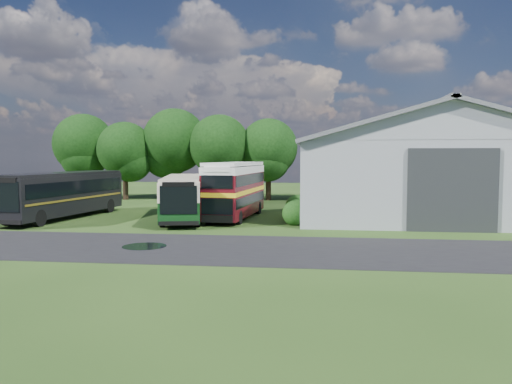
# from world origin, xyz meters

# --- Properties ---
(ground) EXTENTS (120.00, 120.00, 0.00)m
(ground) POSITION_xyz_m (0.00, 0.00, 0.00)
(ground) COLOR #1C3711
(ground) RESTS_ON ground
(asphalt_road) EXTENTS (60.00, 8.00, 0.02)m
(asphalt_road) POSITION_xyz_m (3.00, -3.00, 0.00)
(asphalt_road) COLOR black
(asphalt_road) RESTS_ON ground
(puddle) EXTENTS (2.20, 2.20, 0.01)m
(puddle) POSITION_xyz_m (-1.50, -3.00, 0.00)
(puddle) COLOR black
(puddle) RESTS_ON ground
(storage_shed) EXTENTS (18.80, 24.80, 8.15)m
(storage_shed) POSITION_xyz_m (15.00, 15.98, 4.17)
(storage_shed) COLOR gray
(storage_shed) RESTS_ON ground
(tree_left_a) EXTENTS (6.46, 6.46, 9.12)m
(tree_left_a) POSITION_xyz_m (-18.00, 24.50, 5.87)
(tree_left_a) COLOR black
(tree_left_a) RESTS_ON ground
(tree_left_b) EXTENTS (5.78, 5.78, 8.16)m
(tree_left_b) POSITION_xyz_m (-13.00, 23.50, 5.25)
(tree_left_b) COLOR black
(tree_left_b) RESTS_ON ground
(tree_mid) EXTENTS (6.80, 6.80, 9.60)m
(tree_mid) POSITION_xyz_m (-8.00, 24.80, 6.18)
(tree_mid) COLOR black
(tree_mid) RESTS_ON ground
(tree_right_a) EXTENTS (6.26, 6.26, 8.83)m
(tree_right_a) POSITION_xyz_m (-3.00, 23.80, 5.69)
(tree_right_a) COLOR black
(tree_right_a) RESTS_ON ground
(tree_right_b) EXTENTS (5.98, 5.98, 8.45)m
(tree_right_b) POSITION_xyz_m (2.00, 24.60, 5.44)
(tree_right_b) COLOR black
(tree_right_b) RESTS_ON ground
(shrub_front) EXTENTS (1.70, 1.70, 1.70)m
(shrub_front) POSITION_xyz_m (5.60, 6.00, 0.00)
(shrub_front) COLOR #194714
(shrub_front) RESTS_ON ground
(shrub_mid) EXTENTS (1.60, 1.60, 1.60)m
(shrub_mid) POSITION_xyz_m (5.60, 8.00, 0.00)
(shrub_mid) COLOR #194714
(shrub_mid) RESTS_ON ground
(shrub_back) EXTENTS (1.80, 1.80, 1.80)m
(shrub_back) POSITION_xyz_m (5.60, 10.00, 0.00)
(shrub_back) COLOR #194714
(shrub_back) RESTS_ON ground
(bus_green_single) EXTENTS (5.02, 11.54, 3.10)m
(bus_green_single) POSITION_xyz_m (-2.52, 7.94, 1.65)
(bus_green_single) COLOR black
(bus_green_single) RESTS_ON ground
(bus_maroon_double) EXTENTS (3.22, 9.70, 4.10)m
(bus_maroon_double) POSITION_xyz_m (1.12, 9.03, 2.04)
(bus_maroon_double) COLOR black
(bus_maroon_double) RESTS_ON ground
(bus_dark_single) EXTENTS (4.23, 12.42, 3.36)m
(bus_dark_single) POSITION_xyz_m (-11.38, 7.49, 1.79)
(bus_dark_single) COLOR black
(bus_dark_single) RESTS_ON ground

